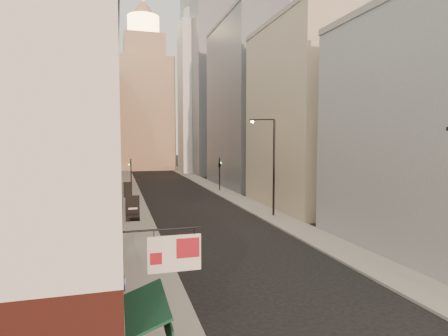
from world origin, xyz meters
TOP-DOWN VIEW (x-y plane):
  - sidewalk_left at (-6.50, 55.00)m, footprint 3.00×140.00m
  - sidewalk_right at (6.50, 55.00)m, footprint 3.00×140.00m
  - near_building_left at (-10.99, 9.00)m, footprint 8.30×23.04m
  - left_bldg_beige at (-12.00, 26.00)m, footprint 8.00×12.00m
  - left_bldg_grey at (-12.00, 42.00)m, footprint 8.00×16.00m
  - left_bldg_tan at (-12.00, 60.00)m, footprint 8.00×18.00m
  - left_bldg_wingrid at (-12.00, 80.00)m, footprint 8.00×20.00m
  - right_bldg_grey at (12.00, 12.00)m, footprint 8.00×16.00m
  - right_bldg_beige at (12.00, 30.00)m, footprint 8.00×16.00m
  - right_bldg_wingrid at (12.00, 50.00)m, footprint 8.00×20.00m
  - highrise at (18.00, 78.00)m, footprint 21.00×23.00m
  - clock_tower at (-1.00, 92.00)m, footprint 14.00×14.00m
  - white_tower at (10.00, 78.00)m, footprint 8.00×8.00m
  - streetlamp_mid at (6.34, 25.77)m, footprint 2.34×1.22m
  - traffic_light_left at (-6.34, 44.31)m, footprint 0.55×0.44m
  - traffic_light_right at (6.28, 44.76)m, footprint 0.76×0.76m

SIDE VIEW (x-z plane):
  - sidewalk_left at x=-6.50m, z-range 0.00..0.15m
  - sidewalk_right at x=6.50m, z-range 0.00..0.15m
  - traffic_light_left at x=-6.34m, z-range 1.04..6.04m
  - traffic_light_right at x=6.28m, z-range 1.34..6.34m
  - streetlamp_mid at x=6.34m, z-range 0.68..10.26m
  - near_building_left at x=-10.99m, z-range -0.13..12.17m
  - left_bldg_beige at x=-12.00m, z-range 0.00..16.00m
  - right_bldg_grey at x=12.00m, z-range 0.00..16.00m
  - left_bldg_tan at x=-12.00m, z-range 0.00..17.00m
  - left_bldg_grey at x=-12.00m, z-range 0.00..20.00m
  - right_bldg_beige at x=12.00m, z-range 0.00..20.00m
  - left_bldg_wingrid at x=-12.00m, z-range 0.00..24.00m
  - right_bldg_wingrid at x=12.00m, z-range 0.00..26.00m
  - clock_tower at x=-1.00m, z-range -4.82..40.08m
  - white_tower at x=10.00m, z-range -2.14..39.36m
  - highrise at x=18.00m, z-range 0.06..51.26m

